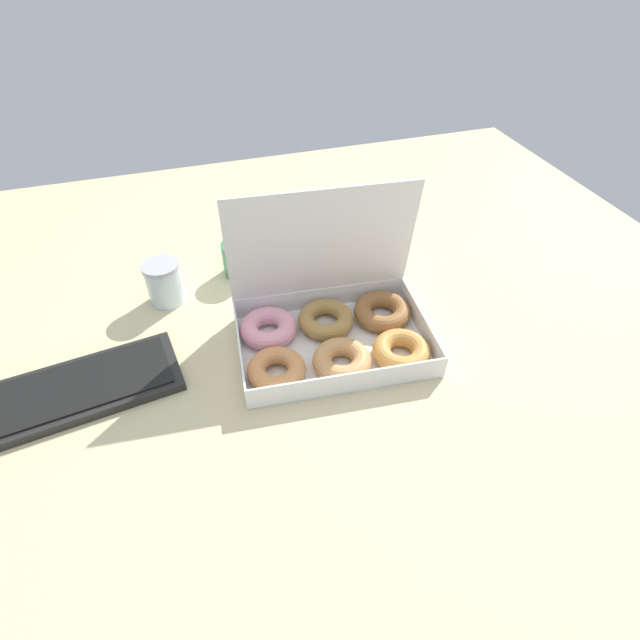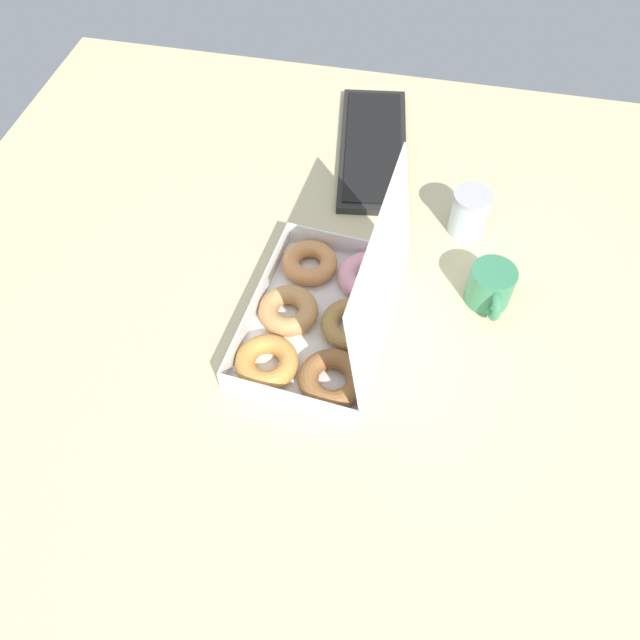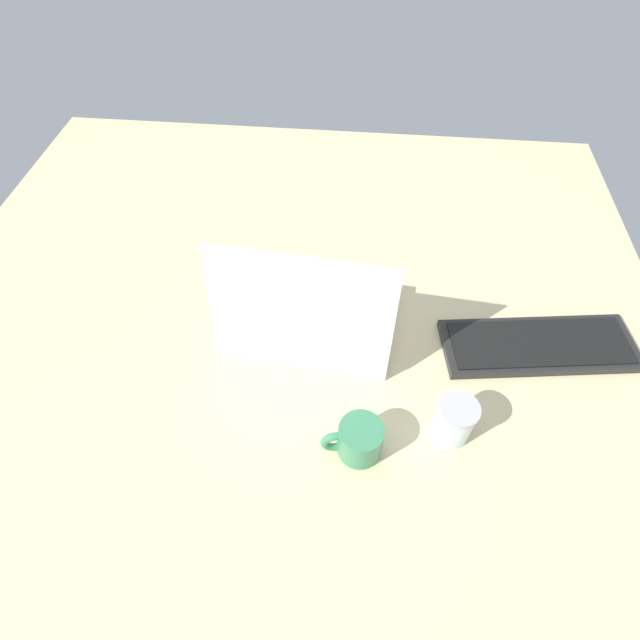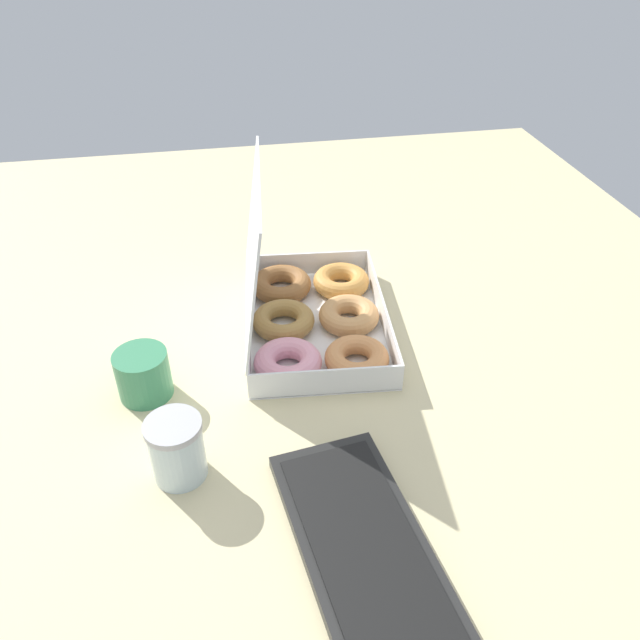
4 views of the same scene
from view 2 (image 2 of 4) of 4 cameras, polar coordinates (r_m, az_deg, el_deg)
ground_plane at (r=115.61cm, az=1.13°, el=-3.27°), size 180.00×180.00×2.00cm
donut_box at (r=115.19cm, az=0.54°, el=0.47°), size 41.68×28.77×30.37cm
keyboard at (r=153.01cm, az=4.88°, el=15.45°), size 44.83×21.24×2.20cm
coffee_mug at (r=122.89cm, az=15.35°, el=2.96°), size 12.03×8.66×8.11cm
glass_jar at (r=134.34cm, az=13.46°, el=9.55°), size 7.96×7.96×9.86cm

